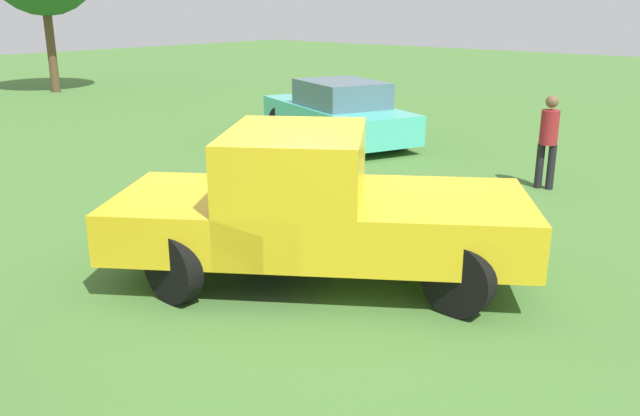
# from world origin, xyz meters

# --- Properties ---
(ground_plane) EXTENTS (80.00, 80.00, 0.00)m
(ground_plane) POSITION_xyz_m (0.00, 0.00, 0.00)
(ground_plane) COLOR #477533
(pickup_truck) EXTENTS (5.18, 4.43, 1.83)m
(pickup_truck) POSITION_xyz_m (-0.15, 0.19, 0.96)
(pickup_truck) COLOR black
(pickup_truck) RESTS_ON ground_plane
(sedan_near) EXTENTS (5.12, 3.49, 1.48)m
(sedan_near) POSITION_xyz_m (4.93, -6.59, 0.69)
(sedan_near) COLOR black
(sedan_near) RESTS_ON ground_plane
(person_bystander) EXTENTS (0.39, 0.39, 1.70)m
(person_bystander) POSITION_xyz_m (-0.70, -5.66, 0.96)
(person_bystander) COLOR black
(person_bystander) RESTS_ON ground_plane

